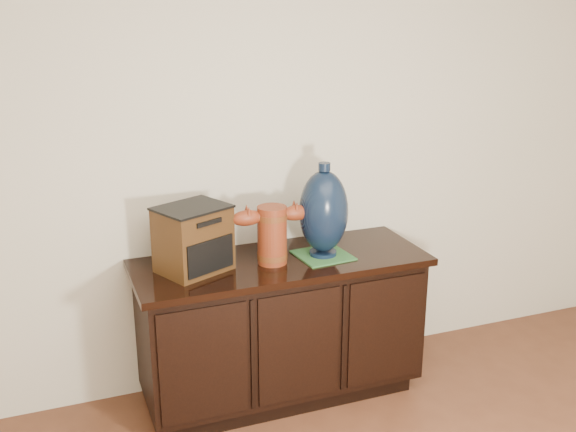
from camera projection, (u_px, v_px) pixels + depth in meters
name	position (u px, v px, depth m)	size (l,w,h in m)	color
sideboard	(281.00, 326.00, 3.44)	(1.46, 0.56, 0.75)	black
terracotta_vessel	(272.00, 231.00, 3.23)	(0.40, 0.15, 0.29)	maroon
tv_radio	(193.00, 239.00, 3.14)	(0.39, 0.36, 0.32)	#3A220E
green_mat	(323.00, 255.00, 3.37)	(0.25, 0.25, 0.01)	#2A5F2D
lamp_base	(324.00, 212.00, 3.30)	(0.26, 0.26, 0.47)	black
spray_can	(277.00, 234.00, 3.43)	(0.06, 0.06, 0.17)	#5B110F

